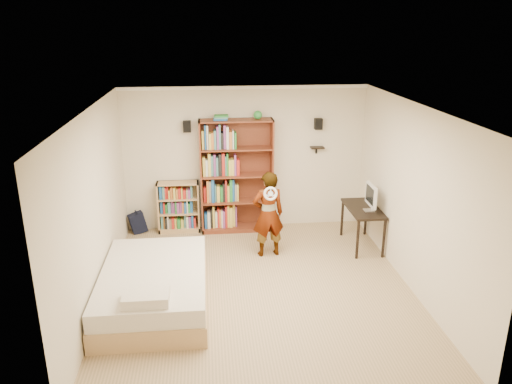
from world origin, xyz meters
The scene contains 14 objects.
ground centered at (0.00, 0.00, 0.00)m, with size 4.50×5.00×0.01m, color tan.
room_shell centered at (0.00, 0.00, 1.76)m, with size 4.52×5.02×2.71m.
crown_molding centered at (0.00, 0.00, 2.67)m, with size 4.50×5.00×0.06m.
speaker_left centered at (-1.05, 2.40, 2.00)m, with size 0.14×0.12×0.20m, color black.
speaker_right centered at (1.35, 2.40, 2.00)m, with size 0.14×0.12×0.20m, color black.
wall_shelf centered at (1.35, 2.41, 1.55)m, with size 0.25×0.16×0.03m, color black.
tall_bookshelf centered at (-0.17, 2.30, 1.06)m, with size 1.34×0.39×2.12m, color brown, non-canonical shape.
low_bookshelf centered at (-1.27, 2.35, 0.48)m, with size 0.77×0.29×0.97m, color tan, non-canonical shape.
computer_desk centered at (1.97, 1.35, 0.36)m, with size 0.53×1.05×0.72m, color black, non-canonical shape.
imac centered at (2.01, 1.20, 0.95)m, with size 0.09×0.47×0.47m, color silver, non-canonical shape.
daybed centered at (-1.50, -0.24, 0.33)m, with size 1.45×2.24×0.66m, color white, non-canonical shape.
person centered at (0.27, 1.16, 0.74)m, with size 0.54×0.35×1.48m, color black.
wii_wheel centered at (0.27, 0.89, 1.19)m, with size 0.22×0.22×0.04m, color silver.
navy_bag centered at (-2.05, 2.34, 0.21)m, with size 0.31×0.20×0.41m, color black, non-canonical shape.
Camera 1 is at (-0.71, -6.52, 3.76)m, focal length 35.00 mm.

